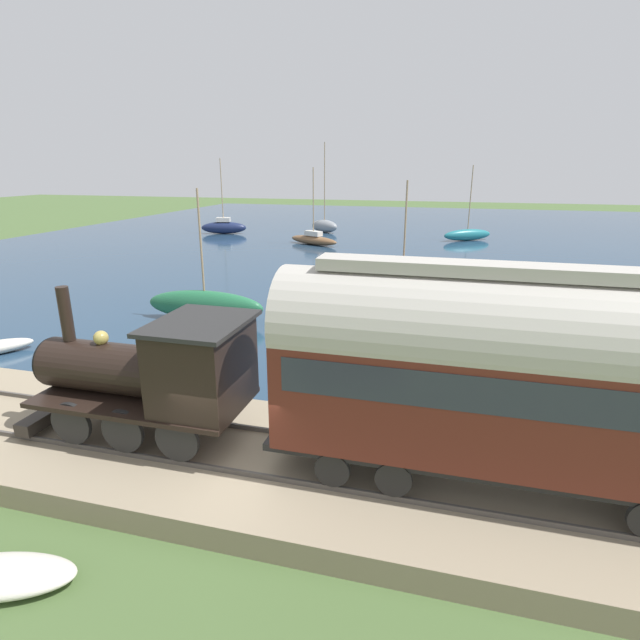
% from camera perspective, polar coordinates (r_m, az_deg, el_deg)
% --- Properties ---
extents(ground_plane, '(200.00, 200.00, 0.00)m').
position_cam_1_polar(ground_plane, '(12.50, -9.21, -18.21)').
color(ground_plane, '#476033').
extents(harbor_water, '(80.00, 80.00, 0.01)m').
position_cam_1_polar(harbor_water, '(53.39, 10.29, 9.23)').
color(harbor_water, navy).
rests_on(harbor_water, ground).
extents(rail_embankment, '(5.30, 56.00, 0.71)m').
position_cam_1_polar(rail_embankment, '(12.77, -8.19, -15.71)').
color(rail_embankment, gray).
rests_on(rail_embankment, ground).
extents(steam_locomotive, '(2.50, 5.80, 3.68)m').
position_cam_1_polar(steam_locomotive, '(12.76, -17.96, -5.48)').
color(steam_locomotive, black).
rests_on(steam_locomotive, rail_embankment).
extents(passenger_coach, '(2.28, 10.28, 4.74)m').
position_cam_1_polar(passenger_coach, '(10.62, 22.12, -5.46)').
color(passenger_coach, black).
rests_on(passenger_coach, rail_embankment).
extents(sailboat_navy, '(2.59, 5.11, 7.92)m').
position_cam_1_polar(sailboat_navy, '(56.64, -10.94, 10.40)').
color(sailboat_navy, '#192347').
rests_on(sailboat_navy, harbor_water).
extents(sailboat_gray, '(2.82, 3.78, 9.59)m').
position_cam_1_polar(sailboat_gray, '(56.77, 0.51, 10.74)').
color(sailboat_gray, gray).
rests_on(sailboat_gray, harbor_water).
extents(sailboat_teal, '(3.77, 4.98, 7.24)m').
position_cam_1_polar(sailboat_teal, '(52.57, 16.49, 9.35)').
color(sailboat_teal, '#1E707A').
rests_on(sailboat_teal, harbor_water).
extents(sailboat_brown, '(3.57, 5.58, 7.04)m').
position_cam_1_polar(sailboat_brown, '(47.83, -0.75, 9.22)').
color(sailboat_brown, brown).
rests_on(sailboat_brown, harbor_water).
extents(sailboat_white, '(4.16, 6.14, 7.41)m').
position_cam_1_polar(sailboat_white, '(22.61, 32.54, -2.10)').
color(sailboat_white, white).
rests_on(sailboat_white, harbor_water).
extents(sailboat_green, '(1.22, 5.94, 6.23)m').
position_cam_1_polar(sailboat_green, '(24.66, -12.99, 1.66)').
color(sailboat_green, '#236B42').
rests_on(sailboat_green, harbor_water).
extents(sailboat_red, '(4.08, 5.47, 6.47)m').
position_cam_1_polar(sailboat_red, '(27.61, 9.35, 3.26)').
color(sailboat_red, '#B72D23').
rests_on(sailboat_red, harbor_water).
extents(rowboat_far_out, '(2.25, 2.07, 0.35)m').
position_cam_1_polar(rowboat_far_out, '(21.67, -24.42, -3.27)').
color(rowboat_far_out, beige).
rests_on(rowboat_far_out, harbor_water).
extents(rowboat_off_pier, '(2.34, 2.22, 0.40)m').
position_cam_1_polar(rowboat_off_pier, '(23.09, 12.37, -0.80)').
color(rowboat_off_pier, '#B7B2A3').
rests_on(rowboat_off_pier, harbor_water).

